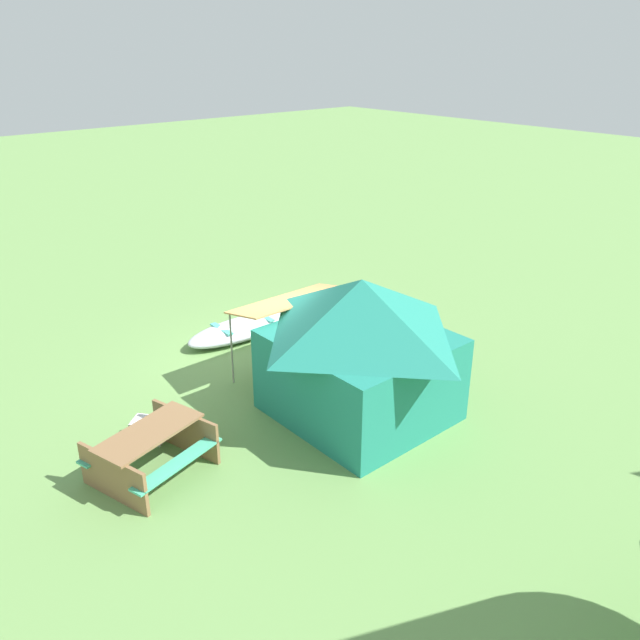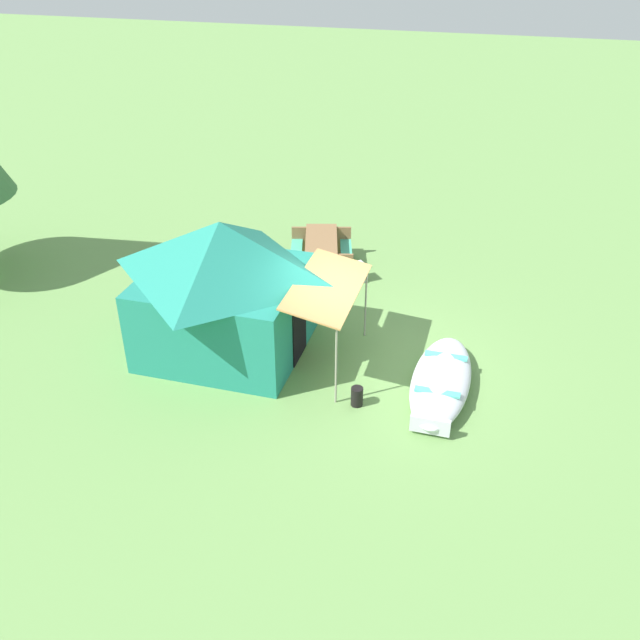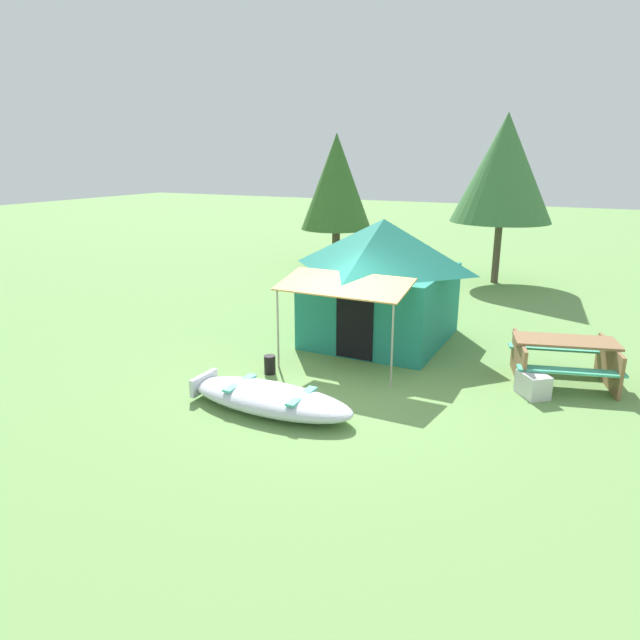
{
  "view_description": "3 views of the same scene",
  "coord_description": "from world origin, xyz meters",
  "views": [
    {
      "loc": [
        6.94,
        9.86,
        6.3
      ],
      "look_at": [
        -0.84,
        0.84,
        1.09
      ],
      "focal_mm": 36.2,
      "sensor_mm": 36.0,
      "label": 1
    },
    {
      "loc": [
        -10.49,
        -2.11,
        7.3
      ],
      "look_at": [
        -0.21,
        0.8,
        0.88
      ],
      "focal_mm": 38.67,
      "sensor_mm": 36.0,
      "label": 2
    },
    {
      "loc": [
        3.8,
        -8.37,
        3.83
      ],
      "look_at": [
        -0.79,
        0.81,
        0.84
      ],
      "focal_mm": 31.63,
      "sensor_mm": 36.0,
      "label": 3
    }
  ],
  "objects": [
    {
      "name": "pine_tree_back_right",
      "position": [
        -4.83,
        10.19,
        2.94
      ],
      "size": [
        2.53,
        2.53,
        4.61
      ],
      "color": "brown",
      "rests_on": "ground_plane"
    },
    {
      "name": "pine_tree_back_left",
      "position": [
        0.94,
        9.63,
        3.48
      ],
      "size": [
        3.01,
        3.01,
        5.07
      ],
      "color": "brown",
      "rests_on": "ground_plane"
    },
    {
      "name": "picnic_table",
      "position": [
        3.47,
        1.81,
        0.47
      ],
      "size": [
        2.01,
        1.82,
        0.78
      ],
      "color": "olive",
      "rests_on": "ground_plane"
    },
    {
      "name": "canvas_cabin_tent",
      "position": [
        -0.23,
        2.62,
        1.35
      ],
      "size": [
        2.88,
        4.06,
        2.59
      ],
      "color": "#21806F",
      "rests_on": "ground_plane"
    },
    {
      "name": "ground_plane",
      "position": [
        0.0,
        0.0,
        0.0
      ],
      "size": [
        80.0,
        80.0,
        0.0
      ],
      "primitive_type": "plane",
      "color": "#6A9650"
    },
    {
      "name": "fuel_can",
      "position": [
        -1.33,
        -0.17,
        0.17
      ],
      "size": [
        0.28,
        0.28,
        0.35
      ],
      "primitive_type": "cylinder",
      "rotation": [
        0.0,
        0.0,
        5.18
      ],
      "color": "black",
      "rests_on": "ground_plane"
    },
    {
      "name": "cooler_box",
      "position": [
        3.09,
        0.93,
        0.2
      ],
      "size": [
        0.62,
        0.64,
        0.39
      ],
      "primitive_type": "cube",
      "rotation": [
        0.0,
        0.0,
        2.27
      ],
      "color": "silver",
      "rests_on": "ground_plane"
    },
    {
      "name": "beached_rowboat",
      "position": [
        -0.53,
        -1.49,
        0.2
      ],
      "size": [
        2.82,
        1.04,
        0.39
      ],
      "color": "silver",
      "rests_on": "ground_plane"
    }
  ]
}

